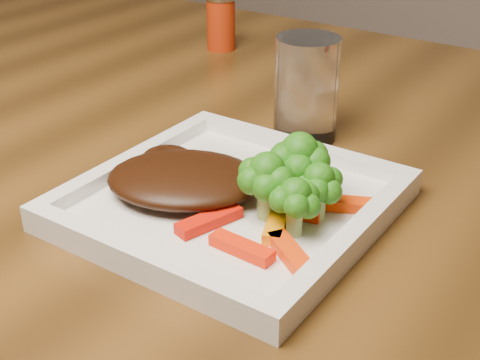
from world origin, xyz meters
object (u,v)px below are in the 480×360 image
Objects in this scene: steak at (184,179)px; drinking_glass at (306,89)px; spice_shaker at (221,21)px; dining_table at (140,297)px; plate at (231,206)px.

drinking_glass is at bearing 84.39° from steak.
drinking_glass reaches higher than spice_shaker.
spice_shaker is at bearing 85.27° from dining_table.
plate is at bearing -53.15° from spice_shaker.
steak is 0.50m from spice_shaker.
drinking_glass reaches higher than steak.
steak is at bearing -95.61° from drinking_glass.
drinking_glass is at bearing -1.92° from dining_table.
spice_shaker reaches higher than dining_table.
spice_shaker is (-0.31, 0.41, 0.04)m from plate.
steak is (-0.05, -0.01, 0.02)m from plate.
plate is 0.05m from steak.
plate is 2.25× the size of drinking_glass.
dining_table is at bearing -94.73° from spice_shaker.
dining_table is 0.47m from spice_shaker.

